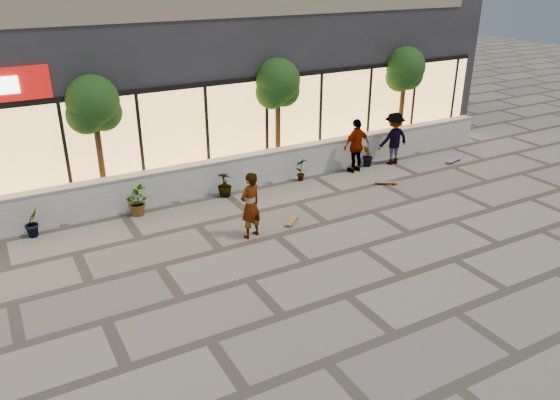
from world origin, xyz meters
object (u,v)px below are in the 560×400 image
skater_center (250,205)px  skater_right_near (356,146)px  skateboard_right_far (454,160)px  tree_midwest (94,108)px  tree_mideast (278,86)px  skateboard_center (292,220)px  skateboard_right_near (386,182)px  tree_east (405,72)px  skater_right_far (394,138)px

skater_center → skater_right_near: skater_right_near is taller
skateboard_right_far → tree_midwest: bearing=154.2°
skateboard_right_far → tree_mideast: bearing=143.9°
skateboard_center → skateboard_right_far: 7.95m
tree_mideast → skater_center: tree_mideast is taller
tree_midwest → tree_mideast: size_ratio=1.00×
tree_midwest → skater_right_near: 8.69m
skateboard_right_near → skateboard_right_far: skateboard_right_far is taller
tree_mideast → tree_east: (5.50, 0.00, 0.00)m
tree_midwest → tree_east: size_ratio=1.00×
tree_east → skateboard_right_near: 5.11m
skater_right_near → skateboard_right_near: bearing=90.6°
tree_east → skater_right_far: size_ratio=2.06×
tree_east → skateboard_right_far: bearing=-76.1°
skateboard_center → skateboard_right_near: 4.32m
skater_right_far → skateboard_center: skater_right_far is taller
tree_midwest → skateboard_right_far: size_ratio=4.44×
tree_midwest → skater_right_far: 10.30m
tree_midwest → tree_mideast: bearing=0.0°
tree_mideast → skateboard_center: bearing=-113.6°
tree_midwest → skater_right_far: tree_midwest is taller
tree_midwest → skater_center: size_ratio=2.14×
skater_right_near → skateboard_right_far: bearing=159.6°
skater_right_far → skateboard_right_near: size_ratio=2.58×
skater_right_near → skateboard_right_far: 3.99m
tree_mideast → skateboard_right_near: bearing=-49.7°
skater_right_far → skateboard_center: (-5.71, -2.52, -0.87)m
tree_mideast → skater_center: size_ratio=2.14×
skater_right_near → skateboard_center: bearing=25.7°
tree_midwest → tree_east: same height
skater_center → skater_right_near: size_ratio=0.96×
tree_mideast → skateboard_center: (-1.71, -3.92, -2.91)m
skateboard_right_far → skater_right_far: bearing=139.7°
tree_east → skateboard_right_near: (-3.00, -2.95, -2.91)m
skateboard_right_near → skateboard_right_far: 3.64m
skateboard_right_near → skater_center: bearing=-135.2°
skateboard_right_near → tree_midwest: bearing=-166.2°
tree_mideast → tree_east: bearing=0.0°
skater_right_far → skateboard_right_far: 2.48m
skater_right_near → skater_right_far: 1.67m
skater_right_far → skateboard_right_far: (2.10, -1.01, -0.86)m
tree_mideast → skateboard_center: tree_mideast is taller
tree_mideast → skateboard_right_far: (6.10, -2.41, -2.90)m
skater_right_near → skater_right_far: size_ratio=1.00×
tree_mideast → tree_east: size_ratio=1.00×
skater_center → tree_east: bearing=-173.2°
tree_midwest → skateboard_right_near: tree_midwest is taller
skater_right_near → tree_east: bearing=-161.6°
skater_center → skater_right_near: 6.06m
tree_mideast → skateboard_right_far: 7.17m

